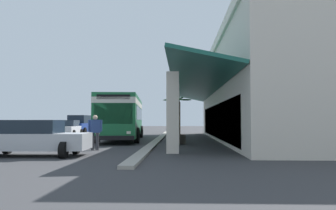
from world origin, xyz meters
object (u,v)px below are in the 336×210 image
pedestrian (95,130)px  potted_palm (179,132)px  parked_suv_blue (81,125)px  parked_sedan_silver (32,138)px  transit_bus (122,115)px  parked_sedan_white (67,128)px

pedestrian → potted_palm: 6.24m
parked_suv_blue → parked_sedan_silver: bearing=11.3°
potted_palm → parked_sedan_silver: bearing=-38.5°
transit_bus → parked_sedan_silver: transit_bus is taller
parked_sedan_white → potted_palm: 13.47m
transit_bus → parked_suv_blue: size_ratio=2.29×
parked_suv_blue → parked_sedan_white: bearing=-0.3°
transit_bus → parked_sedan_white: size_ratio=2.51×
parked_sedan_silver → pedestrian: pedestrian is taller
transit_bus → pedestrian: (8.54, 0.16, -0.89)m
parked_suv_blue → pedestrian: parked_suv_blue is taller
transit_bus → potted_palm: bearing=48.0°
transit_bus → pedestrian: 8.59m
parked_sedan_silver → potted_palm: bearing=141.5°
parked_sedan_silver → potted_palm: potted_palm is taller
parked_sedan_white → transit_bus: bearing=48.9°
pedestrian → potted_palm: potted_palm is taller
parked_sedan_silver → pedestrian: 3.36m
parked_sedan_silver → pedestrian: (-2.79, 1.87, 0.22)m
parked_suv_blue → pedestrian: (17.85, 5.98, -0.05)m
parked_suv_blue → pedestrian: bearing=18.5°
transit_bus → parked_sedan_silver: size_ratio=2.55×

